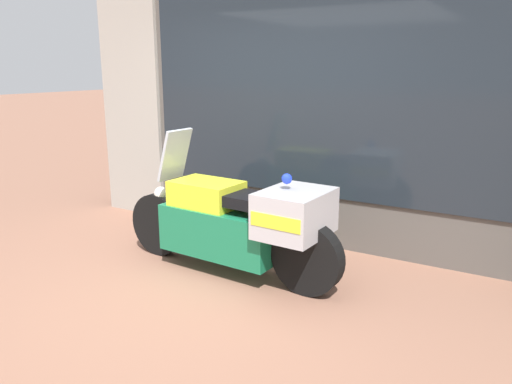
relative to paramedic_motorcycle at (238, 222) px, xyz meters
name	(u,v)px	position (x,y,z in m)	size (l,w,h in m)	color
ground_plane	(184,301)	(-0.10, -0.69, -0.51)	(60.00, 60.00, 0.00)	#8E604C
shop_building	(263,68)	(-0.49, 1.31, 1.35)	(5.29, 0.55, 3.71)	#56514C
window_display	(325,201)	(0.28, 1.34, -0.08)	(3.93, 0.30, 1.79)	slate
paramedic_motorcycle	(238,222)	(0.00, 0.00, 0.00)	(2.34, 0.67, 1.30)	black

